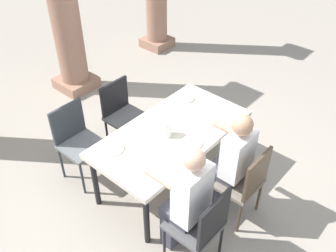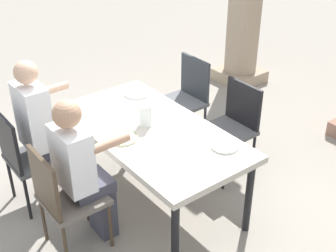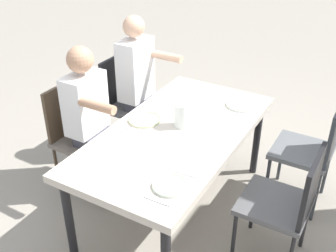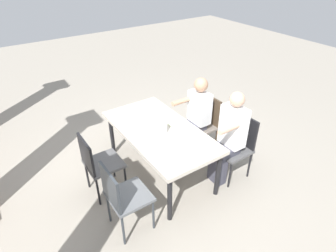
{
  "view_description": "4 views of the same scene",
  "coord_description": "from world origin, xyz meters",
  "px_view_note": "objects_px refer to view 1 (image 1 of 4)",
  "views": [
    {
      "loc": [
        -2.36,
        -2.01,
        3.26
      ],
      "look_at": [
        -0.01,
        0.04,
        0.79
      ],
      "focal_mm": 40.46,
      "sensor_mm": 36.0,
      "label": 1
    },
    {
      "loc": [
        2.65,
        -1.87,
        2.64
      ],
      "look_at": [
        0.11,
        0.08,
        0.78
      ],
      "focal_mm": 48.69,
      "sensor_mm": 36.0,
      "label": 2
    },
    {
      "loc": [
        2.23,
        1.22,
        2.27
      ],
      "look_at": [
        0.1,
        -0.01,
        0.83
      ],
      "focal_mm": 44.01,
      "sensor_mm": 36.0,
      "label": 3
    },
    {
      "loc": [
        -2.71,
        1.7,
        2.82
      ],
      "look_at": [
        -0.13,
        -0.05,
        0.84
      ],
      "focal_mm": 30.5,
      "sensor_mm": 36.0,
      "label": 4
    }
  ],
  "objects_px": {
    "dining_table": "(171,136)",
    "plate_0": "(112,148)",
    "plate_1": "(191,142)",
    "chair_mid_north": "(122,112)",
    "chair_mid_south": "(244,181)",
    "chair_west_south": "(202,224)",
    "chair_west_north": "(77,138)",
    "plate_2": "(185,98)",
    "water_pitcher": "(166,129)",
    "diner_man_white": "(231,161)",
    "diner_woman_green": "(186,200)"
  },
  "relations": [
    {
      "from": "chair_west_south",
      "to": "chair_mid_south",
      "type": "height_order",
      "value": "chair_west_south"
    },
    {
      "from": "chair_west_north",
      "to": "plate_0",
      "type": "distance_m",
      "value": 0.64
    },
    {
      "from": "chair_west_north",
      "to": "plate_2",
      "type": "bearing_deg",
      "value": -26.72
    },
    {
      "from": "chair_west_north",
      "to": "plate_2",
      "type": "height_order",
      "value": "chair_west_north"
    },
    {
      "from": "diner_man_white",
      "to": "plate_2",
      "type": "height_order",
      "value": "diner_man_white"
    },
    {
      "from": "dining_table",
      "to": "plate_1",
      "type": "xyz_separation_m",
      "value": [
        -0.01,
        -0.28,
        0.07
      ]
    },
    {
      "from": "chair_mid_north",
      "to": "diner_woman_green",
      "type": "xyz_separation_m",
      "value": [
        -0.7,
        -1.56,
        0.18
      ]
    },
    {
      "from": "diner_man_white",
      "to": "chair_west_south",
      "type": "bearing_deg",
      "value": -165.5
    },
    {
      "from": "chair_mid_south",
      "to": "plate_0",
      "type": "height_order",
      "value": "chair_mid_south"
    },
    {
      "from": "chair_west_south",
      "to": "diner_man_white",
      "type": "bearing_deg",
      "value": 14.5
    },
    {
      "from": "dining_table",
      "to": "plate_1",
      "type": "height_order",
      "value": "plate_1"
    },
    {
      "from": "chair_west_south",
      "to": "diner_man_white",
      "type": "height_order",
      "value": "diner_man_white"
    },
    {
      "from": "chair_mid_south",
      "to": "diner_man_white",
      "type": "height_order",
      "value": "diner_man_white"
    },
    {
      "from": "diner_man_white",
      "to": "plate_2",
      "type": "distance_m",
      "value": 1.09
    },
    {
      "from": "chair_west_south",
      "to": "plate_1",
      "type": "bearing_deg",
      "value": 45.05
    },
    {
      "from": "diner_woman_green",
      "to": "plate_0",
      "type": "height_order",
      "value": "diner_woman_green"
    },
    {
      "from": "chair_west_south",
      "to": "chair_mid_south",
      "type": "relative_size",
      "value": 1.0
    },
    {
      "from": "dining_table",
      "to": "diner_woman_green",
      "type": "xyz_separation_m",
      "value": [
        -0.61,
        -0.69,
        0.03
      ]
    },
    {
      "from": "chair_mid_north",
      "to": "diner_woman_green",
      "type": "bearing_deg",
      "value": -114.06
    },
    {
      "from": "plate_1",
      "to": "plate_2",
      "type": "distance_m",
      "value": 0.8
    },
    {
      "from": "chair_west_north",
      "to": "diner_man_white",
      "type": "relative_size",
      "value": 0.73
    },
    {
      "from": "chair_mid_north",
      "to": "plate_2",
      "type": "bearing_deg",
      "value": -50.67
    },
    {
      "from": "chair_mid_north",
      "to": "plate_1",
      "type": "relative_size",
      "value": 3.7
    },
    {
      "from": "plate_2",
      "to": "chair_mid_north",
      "type": "bearing_deg",
      "value": 129.33
    },
    {
      "from": "diner_woman_green",
      "to": "plate_0",
      "type": "xyz_separation_m",
      "value": [
        0.01,
        0.96,
        0.04
      ]
    },
    {
      "from": "dining_table",
      "to": "chair_mid_south",
      "type": "xyz_separation_m",
      "value": [
        0.09,
        -0.87,
        -0.15
      ]
    },
    {
      "from": "dining_table",
      "to": "diner_woman_green",
      "type": "height_order",
      "value": "diner_woman_green"
    },
    {
      "from": "dining_table",
      "to": "plate_0",
      "type": "height_order",
      "value": "plate_0"
    },
    {
      "from": "dining_table",
      "to": "diner_man_white",
      "type": "height_order",
      "value": "diner_man_white"
    },
    {
      "from": "chair_west_north",
      "to": "water_pitcher",
      "type": "height_order",
      "value": "chair_west_north"
    },
    {
      "from": "water_pitcher",
      "to": "chair_mid_south",
      "type": "bearing_deg",
      "value": -78.8
    },
    {
      "from": "chair_mid_south",
      "to": "diner_woman_green",
      "type": "xyz_separation_m",
      "value": [
        -0.7,
        0.18,
        0.18
      ]
    },
    {
      "from": "chair_mid_south",
      "to": "plate_0",
      "type": "bearing_deg",
      "value": 121.25
    },
    {
      "from": "chair_mid_north",
      "to": "water_pitcher",
      "type": "xyz_separation_m",
      "value": [
        -0.17,
        -0.87,
        0.29
      ]
    },
    {
      "from": "chair_west_north",
      "to": "chair_mid_south",
      "type": "height_order",
      "value": "chair_west_north"
    },
    {
      "from": "chair_west_south",
      "to": "plate_0",
      "type": "height_order",
      "value": "chair_west_south"
    },
    {
      "from": "chair_west_north",
      "to": "water_pitcher",
      "type": "relative_size",
      "value": 5.06
    },
    {
      "from": "plate_0",
      "to": "plate_2",
      "type": "xyz_separation_m",
      "value": [
        1.18,
        0.01,
        0.0
      ]
    },
    {
      "from": "chair_mid_north",
      "to": "plate_2",
      "type": "height_order",
      "value": "chair_mid_north"
    },
    {
      "from": "plate_1",
      "to": "chair_mid_north",
      "type": "bearing_deg",
      "value": 85.22
    },
    {
      "from": "chair_mid_south",
      "to": "plate_2",
      "type": "bearing_deg",
      "value": 67.18
    },
    {
      "from": "chair_west_south",
      "to": "chair_mid_north",
      "type": "xyz_separation_m",
      "value": [
        0.69,
        1.75,
        0.01
      ]
    },
    {
      "from": "chair_mid_south",
      "to": "plate_1",
      "type": "bearing_deg",
      "value": 99.1
    },
    {
      "from": "dining_table",
      "to": "chair_mid_north",
      "type": "bearing_deg",
      "value": 84.18
    },
    {
      "from": "chair_west_south",
      "to": "chair_mid_south",
      "type": "bearing_deg",
      "value": 0.06
    },
    {
      "from": "chair_mid_south",
      "to": "plate_1",
      "type": "height_order",
      "value": "chair_mid_south"
    },
    {
      "from": "chair_west_south",
      "to": "plate_1",
      "type": "distance_m",
      "value": 0.88
    },
    {
      "from": "plate_0",
      "to": "plate_1",
      "type": "distance_m",
      "value": 0.8
    },
    {
      "from": "chair_west_north",
      "to": "water_pitcher",
      "type": "bearing_deg",
      "value": -59.21
    },
    {
      "from": "chair_west_south",
      "to": "plate_0",
      "type": "xyz_separation_m",
      "value": [
        0.0,
        1.14,
        0.23
      ]
    }
  ]
}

